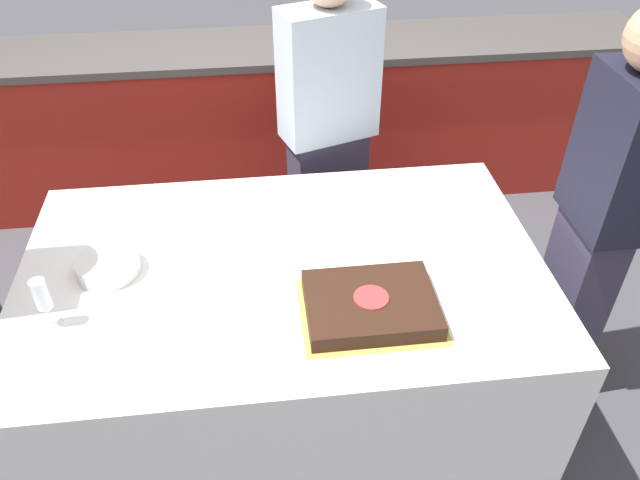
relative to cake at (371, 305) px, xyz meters
The scene contains 10 objects.
ground_plane 0.87m from the cake, 134.96° to the left, with size 14.00×14.00×0.00m, color #424247.
back_counter 1.97m from the cake, 97.85° to the left, with size 4.40×0.58×0.92m.
dining_table 0.56m from the cake, 134.96° to the left, with size 1.85×1.16×0.76m.
cake is the anchor object (origin of this frame).
plate_stack 0.92m from the cake, 160.89° to the left, with size 0.22×0.22×0.06m.
wine_glass 1.02m from the cake, behind, with size 0.07×0.07×0.18m.
side_plate_near_cake 0.33m from the cake, 87.86° to the left, with size 0.19×0.19×0.00m.
side_plate_right_edge 0.44m from the cake, 41.14° to the left, with size 0.19×0.19×0.00m.
person_cutting_cake 1.07m from the cake, 90.00° to the left, with size 0.45×0.32×1.60m.
person_seated_right 0.92m from the cake, 16.77° to the left, with size 0.22×0.33×1.63m.
Camera 1 is at (-0.07, -1.67, 2.20)m, focal length 35.00 mm.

